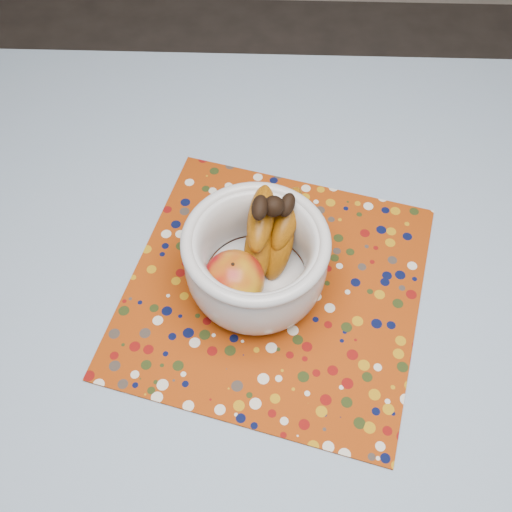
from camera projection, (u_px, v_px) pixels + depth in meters
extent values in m
plane|color=#2D2826|center=(284.00, 471.00, 1.52)|extent=(4.00, 4.00, 0.00)
cube|color=brown|center=(303.00, 352.00, 0.91)|extent=(1.20, 1.20, 0.04)
cylinder|color=brown|center=(83.00, 215.00, 1.53)|extent=(0.06, 0.06, 0.71)
cylinder|color=brown|center=(501.00, 226.00, 1.51)|extent=(0.06, 0.06, 0.71)
cube|color=#6286A3|center=(304.00, 345.00, 0.89)|extent=(1.32, 1.32, 0.01)
cube|color=#8B3007|center=(274.00, 288.00, 0.94)|extent=(0.54, 0.54, 0.00)
cylinder|color=silver|center=(256.00, 283.00, 0.93)|extent=(0.11, 0.11, 0.01)
cylinder|color=silver|center=(256.00, 280.00, 0.93)|extent=(0.16, 0.16, 0.01)
torus|color=silver|center=(256.00, 241.00, 0.84)|extent=(0.21, 0.21, 0.02)
ellipsoid|color=maroon|center=(234.00, 280.00, 0.87)|extent=(0.09, 0.09, 0.08)
sphere|color=black|center=(274.00, 206.00, 0.85)|extent=(0.03, 0.03, 0.03)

